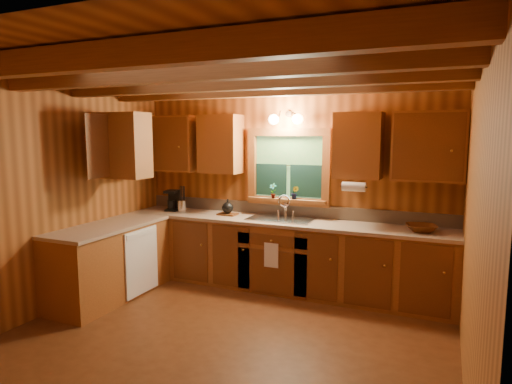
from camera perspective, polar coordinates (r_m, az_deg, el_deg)
The scene contains 20 objects.
room at distance 4.10m, azimuth -4.43°, elevation -2.04°, with size 4.20×4.20×4.20m.
ceiling_beams at distance 4.07m, azimuth -4.60°, elevation 14.70°, with size 4.20×2.54×0.18m.
base_cabinets at distance 5.63m, azimuth -2.70°, elevation -8.46°, with size 4.20×2.22×0.86m.
countertop at distance 5.52m, azimuth -2.57°, elevation -3.96°, with size 4.20×2.24×0.04m.
backsplash at distance 5.86m, azimuth 4.20°, elevation -2.30°, with size 4.20×0.02×0.16m, color #9E836A.
dishwasher_panel at distance 5.64m, azimuth -14.53°, elevation -8.67°, with size 0.02×0.60×0.80m, color white.
upper_cabinets at distance 5.57m, azimuth -2.82°, elevation 6.09°, with size 4.19×1.77×0.78m.
window at distance 5.78m, azimuth 4.19°, elevation 3.04°, with size 1.12×0.08×1.00m.
window_sill at distance 5.78m, azimuth 4.00°, elevation -1.04°, with size 1.06×0.14×0.04m, color brown.
wall_sconce at distance 5.65m, azimuth 3.85°, elevation 9.39°, with size 0.45×0.21×0.17m.
paper_towel_roll at distance 5.23m, azimuth 12.51°, elevation 0.66°, with size 0.11×0.11×0.27m, color white.
dish_towel at distance 5.40m, azimuth 1.97°, elevation -8.17°, with size 0.18×0.01×0.30m, color white.
sink at distance 5.62m, azimuth 3.24°, elevation -4.01°, with size 0.82×0.48×0.43m.
coffee_maker at distance 6.36m, azimuth -10.66°, elevation -1.06°, with size 0.16×0.21×0.29m.
utensil_crock at distance 6.24m, azimuth -9.53°, elevation -1.70°, with size 0.13×0.13×0.36m.
cutting_board at distance 5.92m, azimuth -3.67°, elevation -2.87°, with size 0.25×0.18×0.02m, color #5D2F14.
teakettle at distance 5.91m, azimuth -3.68°, elevation -2.04°, with size 0.15×0.15×0.19m.
wicker_basket at distance 5.24m, azimuth 20.54°, elevation -4.39°, with size 0.33×0.33×0.08m, color #48230C.
potted_plant_left at distance 5.79m, azimuth 2.20°, elevation 0.17°, with size 0.10×0.07×0.20m, color #5D2F14.
potted_plant_right at distance 5.72m, azimuth 5.04°, elevation -0.07°, with size 0.09×0.08×0.17m, color #5D2F14.
Camera 1 is at (1.88, -3.58, 1.98)m, focal length 30.99 mm.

